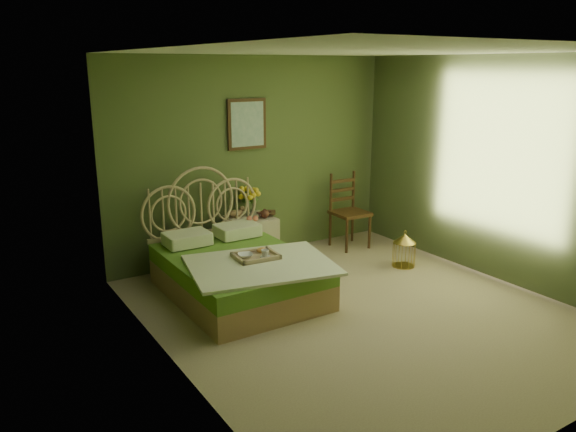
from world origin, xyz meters
TOP-DOWN VIEW (x-y plane):
  - floor at (0.00, 0.00)m, footprint 4.50×4.50m
  - ceiling at (0.00, 0.00)m, footprint 4.50×4.50m
  - wall_back at (0.00, 2.25)m, footprint 4.00×0.00m
  - wall_left at (-2.00, 0.00)m, footprint 0.00×4.50m
  - wall_right at (2.00, 0.00)m, footprint 0.00×4.50m
  - wall_art at (-0.10, 2.22)m, footprint 0.54×0.04m
  - bed at (-0.86, 1.12)m, footprint 1.65×2.09m
  - nightstand at (-0.20, 1.99)m, footprint 0.54×0.54m
  - chair at (1.26, 1.87)m, footprint 0.47×0.47m
  - birdcage at (1.35, 0.79)m, footprint 0.28×0.28m
  - book_lower at (-0.02, 2.00)m, footprint 0.21×0.24m
  - book_upper at (-0.02, 2.00)m, footprint 0.26×0.28m
  - cereal_bowl at (-0.86, 0.89)m, footprint 0.20×0.20m
  - coffee_cup at (-0.68, 0.78)m, footprint 0.10×0.10m

SIDE VIEW (x-z plane):
  - floor at x=0.00m, z-range 0.00..0.00m
  - birdcage at x=1.35m, z-range 0.00..0.42m
  - bed at x=-0.86m, z-range -0.36..0.93m
  - nightstand at x=-0.20m, z-range -0.15..0.88m
  - cereal_bowl at x=-0.86m, z-range 0.50..0.54m
  - coffee_cup at x=-0.68m, z-range 0.50..0.58m
  - chair at x=1.26m, z-range 0.06..1.09m
  - book_lower at x=-0.02m, z-range 0.59..0.61m
  - book_upper at x=-0.02m, z-range 0.62..0.63m
  - wall_back at x=0.00m, z-range -0.70..3.30m
  - wall_left at x=-2.00m, z-range -0.95..3.55m
  - wall_right at x=2.00m, z-range -0.95..3.55m
  - wall_art at x=-0.10m, z-range 1.43..2.07m
  - ceiling at x=0.00m, z-range 2.60..2.60m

